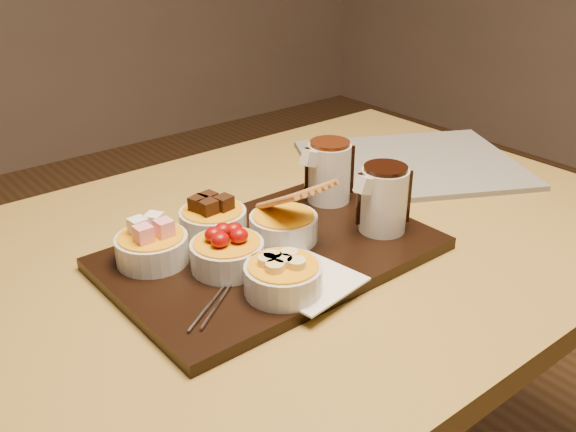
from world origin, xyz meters
TOP-DOWN VIEW (x-y plane):
  - dining_table at (0.00, 0.00)m, footprint 1.20×0.80m
  - serving_board at (-0.05, -0.04)m, footprint 0.46×0.30m
  - napkin at (-0.07, -0.14)m, footprint 0.14×0.14m
  - bowl_marshmallows at (-0.20, 0.04)m, footprint 0.10×0.10m
  - bowl_cake at (-0.09, 0.05)m, footprint 0.10×0.10m
  - bowl_strawberries at (-0.13, -0.04)m, footprint 0.10×0.10m
  - bowl_biscotti at (-0.02, -0.03)m, footprint 0.10×0.10m
  - bowl_bananas at (-0.11, -0.14)m, footprint 0.10×0.10m
  - pitcher_dark_chocolate at (0.12, -0.09)m, footprint 0.07×0.07m
  - pitcher_milk_chocolate at (0.13, 0.04)m, footprint 0.07×0.07m
  - fondue_skewers at (-0.14, -0.07)m, footprint 0.16×0.24m
  - newspaper at (0.38, 0.08)m, footprint 0.51×0.47m

SIDE VIEW (x-z plane):
  - dining_table at x=0.00m, z-range 0.28..1.03m
  - newspaper at x=0.38m, z-range 0.75..0.76m
  - serving_board at x=-0.05m, z-range 0.75..0.77m
  - napkin at x=-0.07m, z-range 0.77..0.77m
  - fondue_skewers at x=-0.14m, z-range 0.77..0.78m
  - bowl_marshmallows at x=-0.20m, z-range 0.77..0.81m
  - bowl_cake at x=-0.09m, z-range 0.77..0.81m
  - bowl_strawberries at x=-0.13m, z-range 0.77..0.81m
  - bowl_biscotti at x=-0.02m, z-range 0.77..0.81m
  - bowl_bananas at x=-0.11m, z-range 0.77..0.81m
  - pitcher_dark_chocolate at x=0.12m, z-range 0.77..0.87m
  - pitcher_milk_chocolate at x=0.13m, z-range 0.77..0.87m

